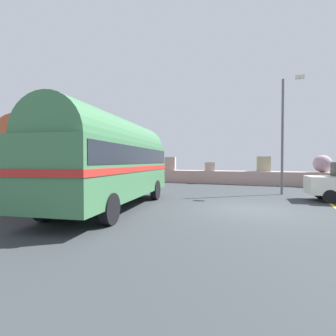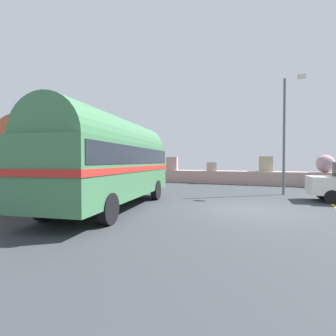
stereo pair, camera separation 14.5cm
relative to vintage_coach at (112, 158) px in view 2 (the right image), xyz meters
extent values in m
cube|color=#31363A|center=(5.17, 1.78, -2.04)|extent=(32.00, 26.00, 0.02)
cube|color=tan|center=(5.17, 13.58, -1.50)|extent=(31.36, 1.80, 1.10)
cube|color=#B6A19D|center=(-6.72, 13.97, -0.30)|extent=(1.51, 1.34, 1.30)
cube|color=tan|center=(-2.96, 13.43, -0.34)|extent=(1.27, 1.44, 1.22)
cube|color=tan|center=(0.84, 13.11, -0.58)|extent=(0.98, 0.98, 0.74)
cube|color=tan|center=(5.18, 14.02, -0.34)|extent=(1.17, 1.33, 1.22)
sphere|color=#B08C98|center=(9.35, 13.50, -0.30)|extent=(1.30, 1.30, 1.30)
cube|color=gold|center=(8.39, 5.28, -2.03)|extent=(0.12, 4.40, 0.01)
cylinder|color=black|center=(-1.56, 2.36, -1.55)|extent=(0.45, 0.99, 0.96)
cylinder|color=black|center=(0.61, 2.76, -1.55)|extent=(0.45, 0.99, 0.96)
cylinder|color=black|center=(-0.61, -2.77, -1.55)|extent=(0.45, 0.99, 0.96)
cylinder|color=black|center=(1.56, -2.37, -1.55)|extent=(0.45, 0.99, 0.96)
cube|color=#3C7248|center=(0.00, 0.00, -0.48)|extent=(3.88, 8.70, 2.10)
cylinder|color=#3C7248|center=(0.00, 0.00, 0.57)|extent=(3.62, 8.33, 2.20)
cube|color=red|center=(0.00, 0.00, -0.42)|extent=(3.94, 8.79, 0.20)
cube|color=black|center=(0.00, 0.00, 0.10)|extent=(3.86, 8.37, 0.64)
cube|color=silver|center=(-0.77, 4.19, -1.35)|extent=(2.27, 0.57, 0.28)
cylinder|color=black|center=(-5.71, 3.96, -1.55)|extent=(0.54, 1.00, 0.96)
cylinder|color=black|center=(-3.58, 4.57, -1.55)|extent=(0.54, 1.00, 0.96)
cylinder|color=black|center=(-4.26, -1.05, -1.55)|extent=(0.54, 1.00, 0.96)
cylinder|color=black|center=(-2.14, -0.44, -1.55)|extent=(0.54, 1.00, 0.96)
cube|color=#C65432|center=(-3.92, 1.76, -0.48)|extent=(4.63, 8.74, 2.10)
cylinder|color=#C65432|center=(-3.92, 1.76, 0.57)|extent=(4.35, 8.36, 2.20)
cube|color=orange|center=(-3.92, 1.76, -0.42)|extent=(4.70, 8.83, 0.20)
cube|color=black|center=(-3.92, 1.76, 0.10)|extent=(4.58, 8.42, 0.64)
cube|color=silver|center=(-5.11, 5.86, -1.35)|extent=(2.24, 0.79, 0.28)
cylinder|color=black|center=(8.37, 4.76, -1.72)|extent=(0.64, 0.26, 0.62)
cylinder|color=black|center=(8.22, 6.28, -1.72)|extent=(0.64, 0.26, 0.62)
cylinder|color=#5B5B60|center=(6.45, 7.38, 1.25)|extent=(0.14, 0.14, 6.60)
cube|color=beige|center=(7.27, 7.00, 4.45)|extent=(0.44, 0.24, 0.18)
camera|label=1|loc=(6.09, -8.68, -0.13)|focal=27.40mm
camera|label=2|loc=(6.23, -8.62, -0.13)|focal=27.40mm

